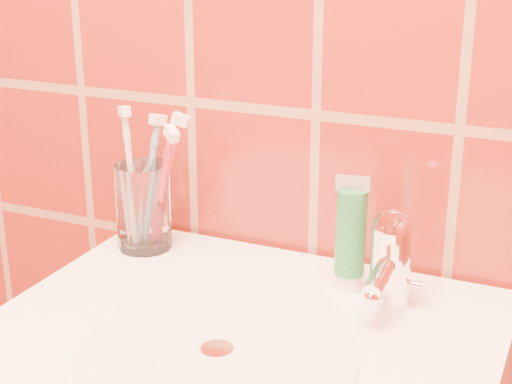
% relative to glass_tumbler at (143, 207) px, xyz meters
% --- Properties ---
extents(glass_tumbler, '(0.10, 0.10, 0.12)m').
position_rel_glass_tumbler_xyz_m(glass_tumbler, '(0.00, 0.00, 0.00)').
color(glass_tumbler, white).
rests_on(glass_tumbler, pedestal_sink).
extents(toothpaste_tube, '(0.04, 0.04, 0.15)m').
position_rel_glass_tumbler_xyz_m(toothpaste_tube, '(0.30, -0.01, 0.01)').
color(toothpaste_tube, white).
rests_on(toothpaste_tube, pedestal_sink).
extents(faucet, '(0.05, 0.11, 0.12)m').
position_rel_glass_tumbler_xyz_m(faucet, '(0.35, -0.03, 0.00)').
color(faucet, white).
rests_on(faucet, pedestal_sink).
extents(toothbrush_0, '(0.08, 0.10, 0.20)m').
position_rel_glass_tumbler_xyz_m(toothbrush_0, '(-0.00, 0.02, 0.03)').
color(toothbrush_0, '#75A5D0').
rests_on(toothbrush_0, glass_tumbler).
extents(toothbrush_1, '(0.10, 0.09, 0.20)m').
position_rel_glass_tumbler_xyz_m(toothbrush_1, '(0.03, 0.01, 0.03)').
color(toothbrush_1, red).
rests_on(toothbrush_1, glass_tumbler).
extents(toothbrush_2, '(0.09, 0.09, 0.21)m').
position_rel_glass_tumbler_xyz_m(toothbrush_2, '(-0.02, 0.00, 0.04)').
color(toothbrush_2, silver).
rests_on(toothbrush_2, glass_tumbler).
extents(toothbrush_3, '(0.16, 0.15, 0.20)m').
position_rel_glass_tumbler_xyz_m(toothbrush_3, '(0.04, -0.01, 0.03)').
color(toothbrush_3, '#BE283A').
rests_on(toothbrush_3, glass_tumbler).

